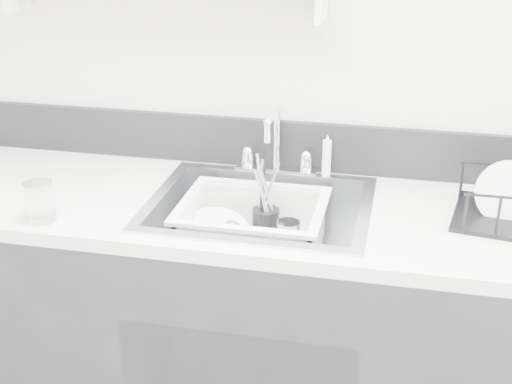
# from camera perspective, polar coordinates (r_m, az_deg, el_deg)

# --- Properties ---
(counter_run) EXTENTS (3.20, 0.62, 0.92)m
(counter_run) POSITION_cam_1_polar(r_m,az_deg,el_deg) (2.29, 0.27, -11.51)
(counter_run) COLOR black
(counter_run) RESTS_ON ground
(backsplash) EXTENTS (3.20, 0.02, 0.16)m
(backsplash) POSITION_cam_1_polar(r_m,az_deg,el_deg) (2.31, 1.87, 3.82)
(backsplash) COLOR black
(backsplash) RESTS_ON counter_run
(sink) EXTENTS (0.64, 0.52, 0.20)m
(sink) POSITION_cam_1_polar(r_m,az_deg,el_deg) (2.10, 0.29, -3.22)
(sink) COLOR silver
(sink) RESTS_ON counter_run
(faucet) EXTENTS (0.26, 0.18, 0.23)m
(faucet) POSITION_cam_1_polar(r_m,az_deg,el_deg) (2.26, 1.61, 2.92)
(faucet) COLOR silver
(faucet) RESTS_ON counter_run
(side_sprayer) EXTENTS (0.03, 0.03, 0.14)m
(side_sprayer) POSITION_cam_1_polar(r_m,az_deg,el_deg) (2.25, 5.68, 2.91)
(side_sprayer) COLOR white
(side_sprayer) RESTS_ON counter_run
(wash_tub) EXTENTS (0.44, 0.36, 0.16)m
(wash_tub) POSITION_cam_1_polar(r_m,az_deg,el_deg) (2.11, -0.27, -2.96)
(wash_tub) COLOR white
(wash_tub) RESTS_ON sink
(plate_stack) EXTENTS (0.25, 0.24, 0.10)m
(plate_stack) POSITION_cam_1_polar(r_m,az_deg,el_deg) (2.14, -2.92, -3.90)
(plate_stack) COLOR white
(plate_stack) RESTS_ON wash_tub
(utensil_cup) EXTENTS (0.08, 0.08, 0.28)m
(utensil_cup) POSITION_cam_1_polar(r_m,az_deg,el_deg) (2.17, 0.77, -2.42)
(utensil_cup) COLOR black
(utensil_cup) RESTS_ON wash_tub
(ladle) EXTENTS (0.25, 0.22, 0.07)m
(ladle) POSITION_cam_1_polar(r_m,az_deg,el_deg) (2.10, -0.92, -4.08)
(ladle) COLOR silver
(ladle) RESTS_ON wash_tub
(tumbler_in_tub) EXTENTS (0.08, 0.08, 0.10)m
(tumbler_in_tub) POSITION_cam_1_polar(r_m,az_deg,el_deg) (2.11, 2.59, -3.58)
(tumbler_in_tub) COLOR white
(tumbler_in_tub) RESTS_ON wash_tub
(tumbler_counter) EXTENTS (0.09, 0.09, 0.11)m
(tumbler_counter) POSITION_cam_1_polar(r_m,az_deg,el_deg) (2.03, -16.92, -0.76)
(tumbler_counter) COLOR white
(tumbler_counter) RESTS_ON counter_run
(bowl_small) EXTENTS (0.13, 0.13, 0.03)m
(bowl_small) POSITION_cam_1_polar(r_m,az_deg,el_deg) (2.05, 2.58, -5.50)
(bowl_small) COLOR white
(bowl_small) RESTS_ON wash_tub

